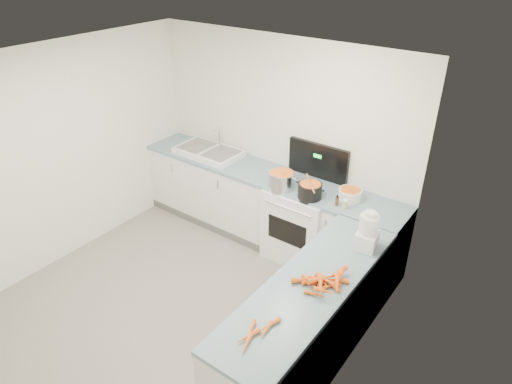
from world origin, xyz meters
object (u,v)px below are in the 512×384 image
Objects in this scene: mixing_bowl at (350,194)px; extract_bottle at (337,201)px; steel_pot at (282,181)px; sink at (209,152)px; stove at (302,221)px; food_processor at (368,232)px; black_pot at (310,191)px; spice_jar at (345,205)px.

mixing_bowl is 0.21m from extract_bottle.
steel_pot is 1.15× the size of mixing_bowl.
sink is 2.96× the size of steel_pot.
steel_pot is at bearing -177.94° from extract_bottle.
food_processor is (1.05, -0.66, 0.63)m from stove.
black_pot is (1.62, -0.19, 0.04)m from sink.
steel_pot reaches higher than mixing_bowl.
black_pot is at bearing -45.69° from stove.
black_pot reaches higher than spice_jar.
stove is at bearing 162.53° from extract_bottle.
sink is at bearing 179.38° from stove.
sink is at bearing 174.97° from spice_jar.
spice_jar is at bearing -5.51° from extract_bottle.
food_processor is at bearing -21.06° from steel_pot.
spice_jar is at bearing 1.12° from steel_pot.
mixing_bowl is at bearing 0.81° from sink.
sink reaches higher than mixing_bowl.
food_processor is at bearing -46.90° from spice_jar.
mixing_bowl is at bearing 31.14° from black_pot.
steel_pot is at bearing -179.91° from black_pot.
sink is 10.05× the size of spice_jar.
extract_bottle is (-0.05, -0.20, -0.01)m from mixing_bowl.
stove is 15.90× the size of spice_jar.
stove is 1.58× the size of sink.
mixing_bowl is 0.21m from spice_jar.
mixing_bowl is at bearing 16.89° from steel_pot.
sink is 1.99m from mixing_bowl.
extract_bottle is (0.49, -0.15, 0.51)m from stove.
stove is at bearing -175.38° from mixing_bowl.
stove is 14.10× the size of extract_bottle.
food_processor is (0.51, -0.70, 0.10)m from mixing_bowl.
spice_jar is at bearing -5.03° from sink.
black_pot is at bearing -175.67° from extract_bottle.
food_processor reaches higher than spice_jar.
black_pot reaches higher than extract_bottle.
mixing_bowl is (0.73, 0.22, -0.03)m from steel_pot.
sink is 2.59m from food_processor.
food_processor is at bearing -15.07° from sink.
stove reaches higher than mixing_bowl.
spice_jar is at bearing 133.10° from food_processor.
black_pot is (0.37, 0.00, -0.01)m from steel_pot.
food_processor reaches higher than mixing_bowl.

